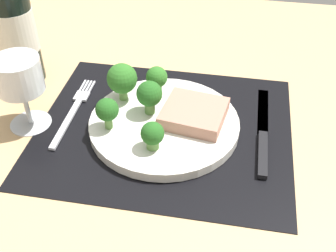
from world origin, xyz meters
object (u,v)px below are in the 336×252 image
(fork, at_px, (73,111))
(wine_bottle, at_px, (14,23))
(steak, at_px, (194,113))
(knife, at_px, (263,136))
(wine_glass, at_px, (19,79))
(plate, at_px, (164,124))

(fork, distance_m, wine_bottle, 0.19)
(steak, relative_size, fork, 0.51)
(steak, distance_m, knife, 0.12)
(steak, xyz_separation_m, knife, (0.11, -0.01, -0.02))
(fork, distance_m, wine_glass, 0.11)
(wine_bottle, bearing_deg, wine_glass, -63.45)
(wine_bottle, bearing_deg, plate, -19.90)
(wine_bottle, bearing_deg, knife, -12.45)
(plate, bearing_deg, fork, 175.01)
(steak, height_order, knife, steak)
(knife, bearing_deg, steak, 173.55)
(knife, relative_size, wine_bottle, 0.73)
(knife, bearing_deg, wine_bottle, 164.72)
(fork, bearing_deg, wine_bottle, 143.48)
(wine_bottle, relative_size, wine_glass, 2.53)
(plate, height_order, wine_glass, wine_glass)
(fork, height_order, knife, knife)
(steak, bearing_deg, plate, -165.08)
(knife, xyz_separation_m, wine_glass, (-0.39, -0.03, 0.08))
(steak, height_order, fork, steak)
(steak, xyz_separation_m, fork, (-0.21, 0.00, -0.02))
(plate, distance_m, steak, 0.05)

